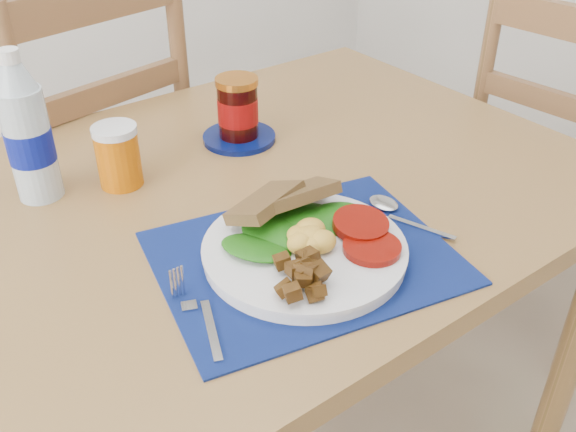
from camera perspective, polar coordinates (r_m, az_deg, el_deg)
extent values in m
cube|color=brown|center=(1.10, -7.04, 0.61)|extent=(1.40, 0.90, 0.04)
cylinder|color=brown|center=(1.51, 24.24, -9.97)|extent=(0.06, 0.06, 0.71)
cylinder|color=brown|center=(1.89, 4.35, 2.48)|extent=(0.06, 0.06, 0.71)
cube|color=brown|center=(1.76, -17.78, 2.73)|extent=(0.54, 0.52, 0.04)
cylinder|color=brown|center=(2.11, -14.95, 0.80)|extent=(0.04, 0.04, 0.45)
cylinder|color=brown|center=(1.85, -8.20, -3.37)|extent=(0.04, 0.04, 0.45)
cylinder|color=brown|center=(1.69, -18.53, -9.27)|extent=(0.04, 0.04, 0.45)
cube|color=brown|center=(1.41, -16.82, 17.76)|extent=(0.42, 0.11, 0.52)
cube|color=brown|center=(1.88, 23.31, 2.63)|extent=(0.45, 0.47, 0.04)
cylinder|color=brown|center=(2.20, 19.91, 0.89)|extent=(0.04, 0.04, 0.42)
cylinder|color=brown|center=(1.82, 24.26, -7.80)|extent=(0.04, 0.04, 0.42)
cylinder|color=brown|center=(1.94, 14.68, -2.84)|extent=(0.04, 0.04, 0.42)
cube|color=brown|center=(1.55, 24.01, 15.41)|extent=(0.07, 0.39, 0.49)
cube|color=black|center=(0.94, 1.46, -3.71)|extent=(0.48, 0.41, 0.00)
cylinder|color=silver|center=(0.94, 1.47, -3.15)|extent=(0.29, 0.29, 0.02)
ellipsoid|color=gold|center=(0.92, 1.96, -1.87)|extent=(0.07, 0.06, 0.03)
cylinder|color=#8C1305|center=(0.94, 6.93, -1.92)|extent=(0.08, 0.08, 0.01)
ellipsoid|color=#094308|center=(0.96, 0.43, -0.92)|extent=(0.16, 0.09, 0.01)
cube|color=brown|center=(0.98, -0.57, 1.57)|extent=(0.13, 0.09, 0.04)
cube|color=#B2B5BA|center=(0.83, -6.83, -10.03)|extent=(0.05, 0.11, 0.00)
cube|color=#B2B5BA|center=(0.88, -9.38, -7.27)|extent=(0.04, 0.06, 0.00)
cube|color=#B2B5BA|center=(1.02, 11.77, -1.01)|extent=(0.05, 0.11, 0.00)
ellipsoid|color=#B2B5BA|center=(1.07, 8.49, 1.05)|extent=(0.04, 0.05, 0.00)
cylinder|color=#ADBFCC|center=(1.13, -21.94, 5.89)|extent=(0.07, 0.07, 0.19)
cylinder|color=navy|center=(1.13, -21.94, 5.89)|extent=(0.07, 0.07, 0.06)
cone|color=#ADBFCC|center=(1.08, -23.24, 11.38)|extent=(0.07, 0.07, 0.04)
cylinder|color=white|center=(1.07, -23.63, 12.98)|extent=(0.03, 0.03, 0.02)
cylinder|color=#C35C05|center=(1.14, -14.84, 5.05)|extent=(0.07, 0.07, 0.10)
cylinder|color=#04104E|center=(1.27, -4.36, 6.97)|extent=(0.14, 0.14, 0.01)
cylinder|color=black|center=(1.25, -4.47, 9.34)|extent=(0.08, 0.08, 0.10)
cylinder|color=maroon|center=(1.25, -4.48, 9.37)|extent=(0.08, 0.08, 0.05)
cylinder|color=orange|center=(1.23, -4.60, 11.85)|extent=(0.08, 0.08, 0.01)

